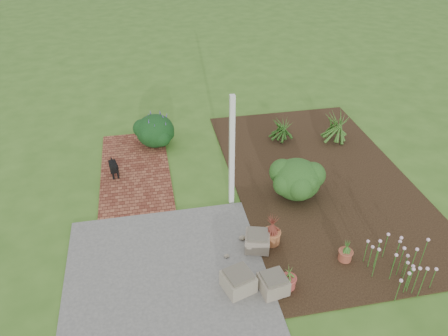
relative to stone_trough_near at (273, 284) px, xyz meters
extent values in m
plane|color=#3C6720|center=(-0.48, 2.43, -0.18)|extent=(80.00, 80.00, 0.00)
cube|color=#5B5B59|center=(-1.73, 0.68, -0.16)|extent=(3.50, 3.50, 0.04)
cube|color=maroon|center=(-2.18, 4.18, -0.16)|extent=(1.60, 3.50, 0.04)
cube|color=black|center=(2.02, 2.93, -0.17)|extent=(4.00, 7.00, 0.03)
cube|color=white|center=(-0.18, 2.53, 1.07)|extent=(0.10, 0.10, 2.50)
cube|color=gray|center=(0.00, 0.00, 0.00)|extent=(0.50, 0.50, 0.29)
cube|color=#77705B|center=(-0.56, 0.15, 0.01)|extent=(0.60, 0.60, 0.32)
cube|color=gray|center=(0.00, 1.04, 0.00)|extent=(0.56, 0.56, 0.30)
cube|color=black|center=(-2.65, 3.98, 0.12)|extent=(0.23, 0.39, 0.16)
cylinder|color=black|center=(-2.67, 3.84, -0.05)|extent=(0.04, 0.04, 0.18)
cylinder|color=black|center=(-2.57, 3.87, -0.05)|extent=(0.04, 0.04, 0.18)
cylinder|color=black|center=(-2.73, 4.09, -0.05)|extent=(0.04, 0.04, 0.18)
cylinder|color=black|center=(-2.62, 4.12, -0.05)|extent=(0.04, 0.04, 0.18)
sphere|color=black|center=(-2.60, 3.77, 0.25)|extent=(0.15, 0.15, 0.15)
cone|color=black|center=(-2.69, 4.17, 0.23)|extent=(0.08, 0.12, 0.13)
cylinder|color=#C0B79E|center=(-1.65, 5.79, 0.08)|extent=(0.36, 0.36, 0.45)
ellipsoid|color=#163A10|center=(1.25, 2.48, 0.28)|extent=(1.07, 1.07, 0.88)
cylinder|color=#B0673B|center=(0.30, 1.14, -0.02)|extent=(0.43, 0.43, 0.26)
cylinder|color=#984A33|center=(1.49, 0.45, -0.05)|extent=(0.26, 0.26, 0.20)
cylinder|color=#A74138|center=(0.28, 0.03, -0.05)|extent=(0.25, 0.25, 0.21)
ellipsoid|color=black|center=(-1.60, 5.33, 0.23)|extent=(1.17, 1.17, 0.84)
camera|label=1|loc=(-1.76, -4.73, 5.64)|focal=35.00mm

